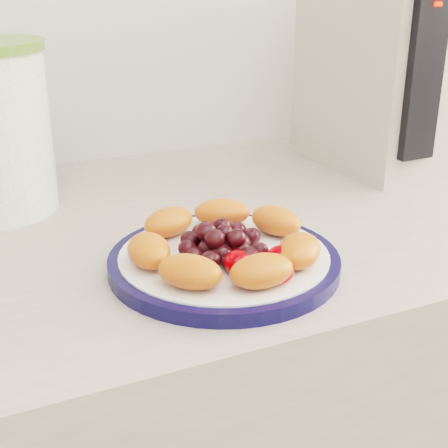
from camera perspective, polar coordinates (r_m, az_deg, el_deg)
name	(u,v)px	position (r m, az deg, el deg)	size (l,w,h in m)	color
plate_rim	(224,262)	(0.65, 0.00, -3.47)	(0.24, 0.24, 0.01)	#0C0E3C
plate_face	(224,261)	(0.65, 0.00, -3.39)	(0.22, 0.22, 0.02)	white
appliance_body	(386,63)	(1.02, 14.62, 14.03)	(0.18, 0.25, 0.31)	#BFB4A7
appliance_panel	(424,74)	(0.89, 17.79, 12.91)	(0.05, 0.02, 0.23)	black
appliance_led	(438,4)	(0.88, 18.95, 18.50)	(0.01, 0.01, 0.01)	#FF0C05
fruit_plate	(227,243)	(0.63, 0.24, -1.74)	(0.21, 0.20, 0.03)	#E14B1E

